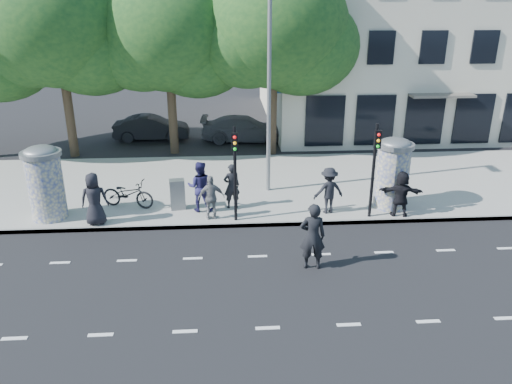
{
  "coord_description": "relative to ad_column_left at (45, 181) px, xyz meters",
  "views": [
    {
      "loc": [
        -0.95,
        -12.23,
        7.51
      ],
      "look_at": [
        0.09,
        3.5,
        1.33
      ],
      "focal_mm": 35.0,
      "sensor_mm": 36.0,
      "label": 1
    }
  ],
  "objects": [
    {
      "name": "ad_column_left",
      "position": [
        0.0,
        0.0,
        0.0
      ],
      "size": [
        1.36,
        1.36,
        2.65
      ],
      "color": "beige",
      "rests_on": "sidewalk"
    },
    {
      "name": "lane_dash_near",
      "position": [
        7.2,
        -6.7,
        -1.53
      ],
      "size": [
        32.0,
        0.12,
        0.01
      ],
      "primitive_type": "cube",
      "color": "silver",
      "rests_on": "ground"
    },
    {
      "name": "traffic_pole_near",
      "position": [
        6.6,
        -0.71,
        0.69
      ],
      "size": [
        0.22,
        0.31,
        3.4
      ],
      "color": "black",
      "rests_on": "sidewalk"
    },
    {
      "name": "ped_d",
      "position": [
        9.97,
        -0.2,
        -0.53
      ],
      "size": [
        1.21,
        0.83,
        1.72
      ],
      "primitive_type": "imported",
      "rotation": [
        0.0,
        0.0,
        3.33
      ],
      "color": "black",
      "rests_on": "sidewalk"
    },
    {
      "name": "car_right",
      "position": [
        7.4,
        10.29,
        -0.85
      ],
      "size": [
        2.2,
        4.85,
        1.38
      ],
      "primitive_type": "imported",
      "rotation": [
        0.0,
        0.0,
        1.51
      ],
      "color": "#56575D",
      "rests_on": "ground"
    },
    {
      "name": "cabinet_left",
      "position": [
        4.49,
        0.51,
        -0.82
      ],
      "size": [
        0.59,
        0.47,
        1.13
      ],
      "primitive_type": "cube",
      "rotation": [
        0.0,
        0.0,
        0.14
      ],
      "color": "slate",
      "rests_on": "sidewalk"
    },
    {
      "name": "bicycle",
      "position": [
        2.63,
        0.79,
        -0.86
      ],
      "size": [
        1.24,
        2.13,
        1.06
      ],
      "primitive_type": "imported",
      "rotation": [
        0.0,
        0.0,
        1.28
      ],
      "color": "black",
      "rests_on": "sidewalk"
    },
    {
      "name": "ground",
      "position": [
        7.2,
        -4.5,
        -1.54
      ],
      "size": [
        120.0,
        120.0,
        0.0
      ],
      "primitive_type": "plane",
      "color": "black",
      "rests_on": "ground"
    },
    {
      "name": "tree_mid_left",
      "position": [
        -1.3,
        8.0,
        4.96
      ],
      "size": [
        7.2,
        7.2,
        9.57
      ],
      "color": "#38281C",
      "rests_on": "ground"
    },
    {
      "name": "sidewalk",
      "position": [
        7.2,
        3.0,
        -1.46
      ],
      "size": [
        40.0,
        8.0,
        0.15
      ],
      "primitive_type": "cube",
      "color": "gray",
      "rests_on": "ground"
    },
    {
      "name": "lane_dash_far",
      "position": [
        7.2,
        -3.1,
        -1.53
      ],
      "size": [
        32.0,
        0.12,
        0.01
      ],
      "primitive_type": "cube",
      "color": "silver",
      "rests_on": "ground"
    },
    {
      "name": "man_road",
      "position": [
        8.75,
        -3.86,
        -0.51
      ],
      "size": [
        0.78,
        0.54,
        2.05
      ],
      "primitive_type": "imported",
      "rotation": [
        0.0,
        0.0,
        3.07
      ],
      "color": "black",
      "rests_on": "ground"
    },
    {
      "name": "tree_center",
      "position": [
        8.7,
        7.8,
        4.77
      ],
      "size": [
        7.0,
        7.0,
        9.3
      ],
      "color": "#38281C",
      "rests_on": "ground"
    },
    {
      "name": "ped_e",
      "position": [
        5.75,
        -0.48,
        -0.58
      ],
      "size": [
        1.01,
        0.67,
        1.61
      ],
      "primitive_type": "imported",
      "rotation": [
        0.0,
        0.0,
        3.3
      ],
      "color": "gray",
      "rests_on": "sidewalk"
    },
    {
      "name": "ad_column_right",
      "position": [
        12.4,
        0.2,
        0.0
      ],
      "size": [
        1.36,
        1.36,
        2.65
      ],
      "color": "beige",
      "rests_on": "sidewalk"
    },
    {
      "name": "cabinet_right",
      "position": [
        12.22,
        0.1,
        -0.82
      ],
      "size": [
        0.58,
        0.44,
        1.14
      ],
      "primitive_type": "cube",
      "rotation": [
        0.0,
        0.0,
        -0.08
      ],
      "color": "gray",
      "rests_on": "sidewalk"
    },
    {
      "name": "traffic_pole_far",
      "position": [
        11.4,
        -0.71,
        0.69
      ],
      "size": [
        0.22,
        0.31,
        3.4
      ],
      "color": "black",
      "rests_on": "sidewalk"
    },
    {
      "name": "curb",
      "position": [
        7.2,
        -0.95,
        -1.46
      ],
      "size": [
        40.0,
        0.1,
        0.16
      ],
      "primitive_type": "cube",
      "color": "slate",
      "rests_on": "ground"
    },
    {
      "name": "ped_c",
      "position": [
        5.33,
        0.29,
        -0.45
      ],
      "size": [
        0.98,
        0.79,
        1.88
      ],
      "primitive_type": "imported",
      "rotation": [
        0.0,
        0.0,
        3.05
      ],
      "color": "#221F4E",
      "rests_on": "sidewalk"
    },
    {
      "name": "car_mid",
      "position": [
        2.22,
        10.85,
        -0.86
      ],
      "size": [
        1.52,
        4.16,
        1.36
      ],
      "primitive_type": "imported",
      "rotation": [
        0.0,
        0.0,
        1.59
      ],
      "color": "black",
      "rests_on": "ground"
    },
    {
      "name": "ped_a",
      "position": [
        1.78,
        -0.65,
        -0.46
      ],
      "size": [
        0.97,
        0.7,
        1.85
      ],
      "primitive_type": "imported",
      "rotation": [
        0.0,
        0.0,
        3.27
      ],
      "color": "black",
      "rests_on": "sidewalk"
    },
    {
      "name": "ped_f",
      "position": [
        12.49,
        -0.65,
        -0.55
      ],
      "size": [
        1.63,
        0.85,
        1.67
      ],
      "primitive_type": "imported",
      "rotation": [
        0.0,
        0.0,
        2.94
      ],
      "color": "black",
      "rests_on": "sidewalk"
    },
    {
      "name": "tree_near_left",
      "position": [
        3.7,
        8.2,
        4.53
      ],
      "size": [
        6.8,
        6.8,
        8.97
      ],
      "color": "#38281C",
      "rests_on": "ground"
    },
    {
      "name": "street_lamp",
      "position": [
        8.0,
        2.13,
        3.26
      ],
      "size": [
        0.25,
        0.93,
        8.0
      ],
      "color": "slate",
      "rests_on": "sidewalk"
    },
    {
      "name": "ped_b",
      "position": [
        6.49,
        0.48,
        -0.53
      ],
      "size": [
        0.71,
        0.56,
        1.71
      ],
      "primitive_type": "imported",
      "rotation": [
        0.0,
        0.0,
        3.4
      ],
      "color": "black",
      "rests_on": "sidewalk"
    },
    {
      "name": "building",
      "position": [
        19.2,
        15.49,
        4.46
      ],
      "size": [
        20.3,
        15.85,
        12.0
      ],
      "color": "beige",
      "rests_on": "ground"
    }
  ]
}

